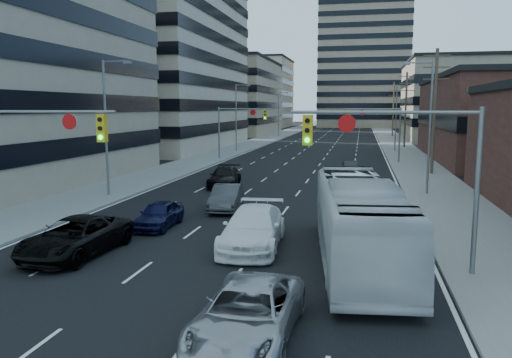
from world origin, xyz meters
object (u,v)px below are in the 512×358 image
at_px(white_van, 253,228).
at_px(sedan_blue, 159,214).
at_px(silver_suv, 248,313).
at_px(black_pickup, 76,237).
at_px(transit_bus, 358,221).

height_order(white_van, sedan_blue, white_van).
bearing_deg(silver_suv, white_van, 102.67).
xyz_separation_m(black_pickup, silver_suv, (8.50, -5.81, -0.04)).
bearing_deg(sedan_blue, black_pickup, -106.59).
height_order(white_van, silver_suv, white_van).
height_order(white_van, transit_bus, transit_bus).
bearing_deg(transit_bus, black_pickup, -179.46).
distance_m(black_pickup, white_van, 7.29).
distance_m(black_pickup, sedan_blue, 5.35).
xyz_separation_m(white_van, sedan_blue, (-5.36, 2.53, -0.18)).
distance_m(silver_suv, transit_bus, 7.81).
xyz_separation_m(white_van, transit_bus, (4.40, -1.17, 0.79)).
bearing_deg(white_van, transit_bus, -18.11).
distance_m(black_pickup, silver_suv, 10.30).
bearing_deg(black_pickup, sedan_blue, 77.79).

